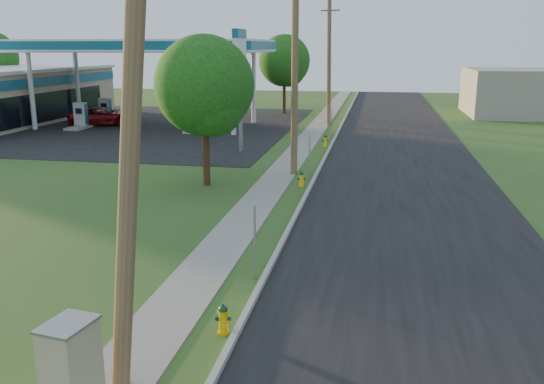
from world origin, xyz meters
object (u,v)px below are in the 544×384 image
object	(u,v)px
utility_pole_far	(329,62)
hydrant_mid	(301,179)
tree_verge	(206,90)
tree_lot	(285,63)
hydrant_far	(325,141)
price_pylon	(240,55)
fuel_pump_nw	(81,118)
utility_cabinet	(71,366)
utility_pole_near	(131,118)
utility_pole_mid	(295,68)
fuel_pump_ne	(197,121)
fuel_pump_sw	(106,113)
fuel_pump_se	(213,115)
hydrant_near	(223,319)
car_red	(103,116)

from	to	relation	value
utility_pole_far	hydrant_mid	distance (m)	20.87
tree_verge	tree_lot	distance (m)	28.47
hydrant_far	price_pylon	bearing A→B (deg)	-151.34
fuel_pump_nw	utility_cabinet	xyz separation A→B (m)	(16.91, -31.71, 0.06)
utility_pole_near	tree_verge	size ratio (longest dim) A/B	1.47
tree_lot	utility_cabinet	xyz separation A→B (m)	(3.56, -44.26, -3.73)
utility_pole_mid	hydrant_far	world-z (taller)	utility_pole_mid
fuel_pump_ne	utility_pole_mid	bearing A→B (deg)	-55.60
utility_pole_near	hydrant_mid	world-z (taller)	utility_pole_near
fuel_pump_sw	hydrant_mid	distance (m)	26.85
utility_pole_near	utility_pole_mid	bearing A→B (deg)	90.00
fuel_pump_se	price_pylon	xyz separation A→B (m)	(5.00, -11.50, 4.71)
utility_pole_mid	fuel_pump_ne	world-z (taller)	utility_pole_mid
price_pylon	utility_cabinet	bearing A→B (deg)	-83.15
utility_pole_mid	tree_verge	xyz separation A→B (m)	(-3.35, -2.89, -0.81)
tree_verge	fuel_pump_nw	bearing A→B (deg)	132.48
utility_pole_mid	hydrant_near	xyz separation A→B (m)	(0.80, -15.75, -4.63)
utility_pole_near	fuel_pump_sw	bearing A→B (deg)	117.09
utility_pole_near	car_red	distance (m)	37.12
fuel_pump_sw	hydrant_mid	bearing A→B (deg)	-46.21
utility_cabinet	utility_pole_near	bearing A→B (deg)	35.62
utility_pole_near	utility_cabinet	size ratio (longest dim) A/B	6.10
utility_pole_near	utility_pole_mid	xyz separation A→B (m)	(-0.00, 18.00, 0.15)
fuel_pump_ne	hydrant_mid	bearing A→B (deg)	-58.09
utility_pole_near	tree_lot	size ratio (longest dim) A/B	1.35
tree_lot	hydrant_near	bearing A→B (deg)	-82.61
fuel_pump_sw	hydrant_near	xyz separation A→B (m)	(18.70, -32.75, -0.40)
utility_pole_near	utility_pole_mid	size ratio (longest dim) A/B	0.97
tree_lot	hydrant_far	world-z (taller)	tree_lot
fuel_pump_ne	tree_lot	bearing A→B (deg)	70.92
fuel_pump_nw	tree_verge	bearing A→B (deg)	-47.52
utility_pole_near	utility_pole_far	distance (m)	36.00
utility_pole_far	car_red	world-z (taller)	utility_pole_far
car_red	utility_pole_mid	bearing A→B (deg)	-151.62
utility_pole_far	hydrant_mid	xyz separation A→B (m)	(0.68, -20.38, -4.47)
fuel_pump_se	utility_pole_far	bearing A→B (deg)	6.41
hydrant_near	car_red	size ratio (longest dim) A/B	0.13
utility_pole_near	fuel_pump_ne	bearing A→B (deg)	106.02
fuel_pump_ne	hydrant_near	world-z (taller)	fuel_pump_ne
fuel_pump_ne	fuel_pump_se	xyz separation A→B (m)	(0.00, 4.00, 0.00)
hydrant_mid	fuel_pump_sw	bearing A→B (deg)	133.79
hydrant_mid	car_red	bearing A→B (deg)	135.97
fuel_pump_sw	hydrant_near	distance (m)	37.72
fuel_pump_nw	utility_pole_far	bearing A→B (deg)	15.61
fuel_pump_se	car_red	bearing A→B (deg)	-164.40
utility_pole_mid	utility_cabinet	bearing A→B (deg)	-93.04
utility_pole_near	utility_cabinet	world-z (taller)	utility_pole_near
fuel_pump_se	hydrant_far	bearing A→B (deg)	-42.87
fuel_pump_nw	hydrant_far	bearing A→B (deg)	-14.89
tree_lot	hydrant_mid	distance (m)	28.72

